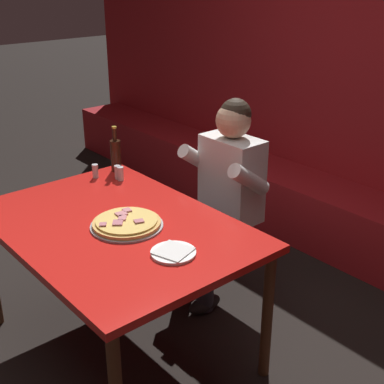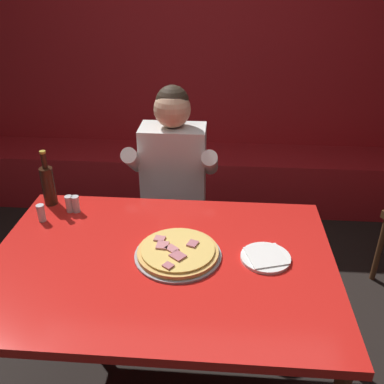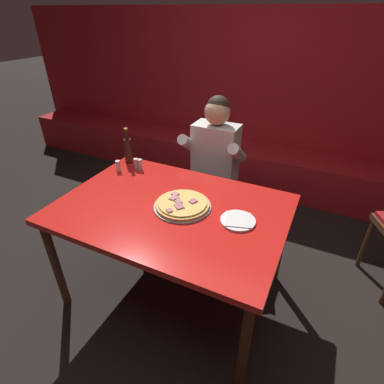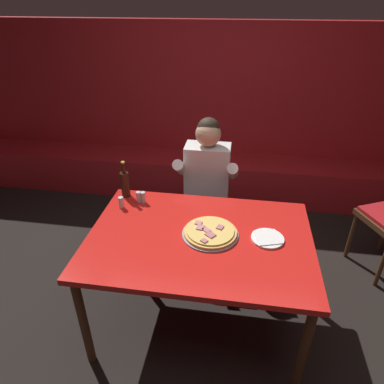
{
  "view_description": "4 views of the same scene",
  "coord_description": "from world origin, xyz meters",
  "px_view_note": "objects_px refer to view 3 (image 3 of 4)",
  "views": [
    {
      "loc": [
        2.11,
        -1.28,
        2.0
      ],
      "look_at": [
        0.2,
        0.35,
        0.92
      ],
      "focal_mm": 50.0,
      "sensor_mm": 36.0,
      "label": 1
    },
    {
      "loc": [
        0.24,
        -1.42,
        1.88
      ],
      "look_at": [
        0.11,
        0.27,
        0.96
      ],
      "focal_mm": 40.0,
      "sensor_mm": 36.0,
      "label": 2
    },
    {
      "loc": [
        0.81,
        -1.37,
        1.86
      ],
      "look_at": [
        0.11,
        0.09,
        0.87
      ],
      "focal_mm": 28.0,
      "sensor_mm": 36.0,
      "label": 3
    },
    {
      "loc": [
        0.22,
        -1.75,
        2.15
      ],
      "look_at": [
        -0.09,
        0.3,
        0.93
      ],
      "focal_mm": 32.0,
      "sensor_mm": 36.0,
      "label": 4
    }
  ],
  "objects_px": {
    "pizza": "(182,205)",
    "diner_seated_blue_shirt": "(211,165)",
    "plate_white_paper": "(238,220)",
    "shaker_black_pepper": "(118,166)",
    "main_dining_table": "(172,216)",
    "shaker_red_pepper_flakes": "(140,165)",
    "shaker_parmesan": "(137,164)",
    "beer_bottle": "(128,150)"
  },
  "relations": [
    {
      "from": "pizza",
      "to": "diner_seated_blue_shirt",
      "type": "bearing_deg",
      "value": 98.65
    },
    {
      "from": "plate_white_paper",
      "to": "shaker_black_pepper",
      "type": "bearing_deg",
      "value": 168.1
    },
    {
      "from": "main_dining_table",
      "to": "shaker_red_pepper_flakes",
      "type": "relative_size",
      "value": 16.87
    },
    {
      "from": "main_dining_table",
      "to": "pizza",
      "type": "relative_size",
      "value": 3.93
    },
    {
      "from": "shaker_parmesan",
      "to": "diner_seated_blue_shirt",
      "type": "relative_size",
      "value": 0.07
    },
    {
      "from": "beer_bottle",
      "to": "shaker_red_pepper_flakes",
      "type": "height_order",
      "value": "beer_bottle"
    },
    {
      "from": "main_dining_table",
      "to": "shaker_parmesan",
      "type": "bearing_deg",
      "value": 145.45
    },
    {
      "from": "pizza",
      "to": "shaker_black_pepper",
      "type": "relative_size",
      "value": 4.29
    },
    {
      "from": "pizza",
      "to": "beer_bottle",
      "type": "distance_m",
      "value": 0.8
    },
    {
      "from": "shaker_red_pepper_flakes",
      "to": "shaker_black_pepper",
      "type": "height_order",
      "value": "same"
    },
    {
      "from": "plate_white_paper",
      "to": "shaker_parmesan",
      "type": "relative_size",
      "value": 2.44
    },
    {
      "from": "diner_seated_blue_shirt",
      "to": "main_dining_table",
      "type": "bearing_deg",
      "value": -86.42
    },
    {
      "from": "beer_bottle",
      "to": "diner_seated_blue_shirt",
      "type": "distance_m",
      "value": 0.71
    },
    {
      "from": "main_dining_table",
      "to": "beer_bottle",
      "type": "xyz_separation_m",
      "value": [
        -0.63,
        0.42,
        0.18
      ]
    },
    {
      "from": "plate_white_paper",
      "to": "shaker_black_pepper",
      "type": "relative_size",
      "value": 2.44
    },
    {
      "from": "plate_white_paper",
      "to": "shaker_red_pepper_flakes",
      "type": "bearing_deg",
      "value": 160.88
    },
    {
      "from": "shaker_red_pepper_flakes",
      "to": "main_dining_table",
      "type": "bearing_deg",
      "value": -36.4
    },
    {
      "from": "main_dining_table",
      "to": "shaker_black_pepper",
      "type": "relative_size",
      "value": 16.87
    },
    {
      "from": "shaker_parmesan",
      "to": "shaker_black_pepper",
      "type": "distance_m",
      "value": 0.14
    },
    {
      "from": "main_dining_table",
      "to": "shaker_black_pepper",
      "type": "xyz_separation_m",
      "value": [
        -0.61,
        0.25,
        0.11
      ]
    },
    {
      "from": "shaker_black_pepper",
      "to": "diner_seated_blue_shirt",
      "type": "xyz_separation_m",
      "value": [
        0.56,
        0.54,
        -0.11
      ]
    },
    {
      "from": "beer_bottle",
      "to": "main_dining_table",
      "type": "bearing_deg",
      "value": -33.71
    },
    {
      "from": "shaker_parmesan",
      "to": "diner_seated_blue_shirt",
      "type": "bearing_deg",
      "value": 44.22
    },
    {
      "from": "plate_white_paper",
      "to": "beer_bottle",
      "type": "distance_m",
      "value": 1.14
    },
    {
      "from": "shaker_red_pepper_flakes",
      "to": "diner_seated_blue_shirt",
      "type": "bearing_deg",
      "value": 46.25
    },
    {
      "from": "shaker_parmesan",
      "to": "shaker_red_pepper_flakes",
      "type": "distance_m",
      "value": 0.03
    },
    {
      "from": "pizza",
      "to": "diner_seated_blue_shirt",
      "type": "xyz_separation_m",
      "value": [
        -0.12,
        0.76,
        -0.09
      ]
    },
    {
      "from": "main_dining_table",
      "to": "plate_white_paper",
      "type": "relative_size",
      "value": 6.91
    },
    {
      "from": "beer_bottle",
      "to": "shaker_black_pepper",
      "type": "bearing_deg",
      "value": -83.99
    },
    {
      "from": "shaker_red_pepper_flakes",
      "to": "beer_bottle",
      "type": "bearing_deg",
      "value": 155.62
    },
    {
      "from": "pizza",
      "to": "diner_seated_blue_shirt",
      "type": "height_order",
      "value": "diner_seated_blue_shirt"
    },
    {
      "from": "main_dining_table",
      "to": "shaker_red_pepper_flakes",
      "type": "height_order",
      "value": "shaker_red_pepper_flakes"
    },
    {
      "from": "pizza",
      "to": "plate_white_paper",
      "type": "relative_size",
      "value": 1.76
    },
    {
      "from": "main_dining_table",
      "to": "beer_bottle",
      "type": "height_order",
      "value": "beer_bottle"
    },
    {
      "from": "pizza",
      "to": "shaker_red_pepper_flakes",
      "type": "height_order",
      "value": "shaker_red_pepper_flakes"
    },
    {
      "from": "plate_white_paper",
      "to": "shaker_black_pepper",
      "type": "distance_m",
      "value": 1.07
    },
    {
      "from": "shaker_red_pepper_flakes",
      "to": "diner_seated_blue_shirt",
      "type": "relative_size",
      "value": 0.07
    },
    {
      "from": "pizza",
      "to": "shaker_parmesan",
      "type": "bearing_deg",
      "value": 150.76
    },
    {
      "from": "plate_white_paper",
      "to": "shaker_red_pepper_flakes",
      "type": "xyz_separation_m",
      "value": [
        -0.91,
        0.32,
        0.03
      ]
    },
    {
      "from": "shaker_parmesan",
      "to": "shaker_red_pepper_flakes",
      "type": "relative_size",
      "value": 1.0
    },
    {
      "from": "pizza",
      "to": "beer_bottle",
      "type": "relative_size",
      "value": 1.26
    },
    {
      "from": "plate_white_paper",
      "to": "shaker_red_pepper_flakes",
      "type": "distance_m",
      "value": 0.96
    }
  ]
}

